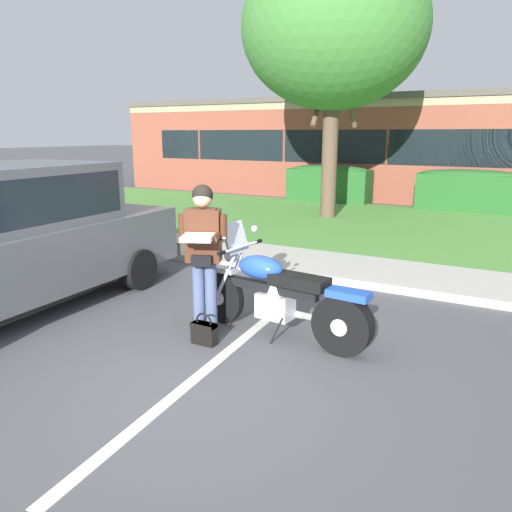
{
  "coord_description": "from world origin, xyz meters",
  "views": [
    {
      "loc": [
        2.71,
        -3.53,
        2.23
      ],
      "look_at": [
        0.04,
        1.31,
        0.85
      ],
      "focal_mm": 34.44,
      "sensor_mm": 36.0,
      "label": 1
    }
  ],
  "objects": [
    {
      "name": "stall_stripe_0",
      "position": [
        -2.68,
        0.2,
        0.0
      ],
      "size": [
        0.42,
        4.4,
        0.01
      ],
      "primitive_type": "cube",
      "rotation": [
        0.0,
        0.0,
        0.07
      ],
      "color": "silver",
      "rests_on": "ground"
    },
    {
      "name": "shade_tree",
      "position": [
        -1.9,
        8.8,
        4.72
      ],
      "size": [
        4.59,
        4.59,
        6.69
      ],
      "color": "brown",
      "rests_on": "ground"
    },
    {
      "name": "hedge_center_left",
      "position": [
        1.27,
        11.84,
        0.65
      ],
      "size": [
        2.9,
        0.9,
        1.24
      ],
      "color": "#235623",
      "rests_on": "ground"
    },
    {
      "name": "grass_lawn",
      "position": [
        0.0,
        8.4,
        0.03
      ],
      "size": [
        60.0,
        6.83,
        0.06
      ],
      "primitive_type": "cube",
      "color": "#518E3D",
      "rests_on": "ground"
    },
    {
      "name": "rider_person",
      "position": [
        -0.32,
        0.78,
        1.01
      ],
      "size": [
        0.57,
        0.66,
        1.7
      ],
      "color": "black",
      "rests_on": "ground"
    },
    {
      "name": "stall_stripe_1",
      "position": [
        0.17,
        0.2,
        0.0
      ],
      "size": [
        0.42,
        4.4,
        0.01
      ],
      "primitive_type": "cube",
      "rotation": [
        0.0,
        0.0,
        0.07
      ],
      "color": "silver",
      "rests_on": "ground"
    },
    {
      "name": "brick_building",
      "position": [
        -1.35,
        18.42,
        1.75
      ],
      "size": [
        21.66,
        12.03,
        3.49
      ],
      "color": "brown",
      "rests_on": "ground"
    },
    {
      "name": "handbag",
      "position": [
        -0.18,
        0.55,
        0.14
      ],
      "size": [
        0.28,
        0.13,
        0.36
      ],
      "color": "black",
      "rests_on": "ground"
    },
    {
      "name": "curb_strip",
      "position": [
        0.0,
        3.39,
        0.06
      ],
      "size": [
        60.0,
        0.2,
        0.12
      ],
      "primitive_type": "cube",
      "color": "#B7B2A8",
      "rests_on": "ground"
    },
    {
      "name": "ground_plane",
      "position": [
        0.0,
        0.0,
        0.0
      ],
      "size": [
        140.0,
        140.0,
        0.0
      ],
      "primitive_type": "plane",
      "color": "#4C4C51"
    },
    {
      "name": "motorcycle",
      "position": [
        0.5,
        1.11,
        0.49
      ],
      "size": [
        2.24,
        0.82,
        1.26
      ],
      "color": "black",
      "rests_on": "ground"
    },
    {
      "name": "parked_suv_adjacent",
      "position": [
        -2.99,
        0.17,
        0.96
      ],
      "size": [
        2.14,
        4.9,
        1.86
      ],
      "color": "#515459",
      "rests_on": "ground"
    },
    {
      "name": "concrete_walk",
      "position": [
        0.0,
        4.24,
        0.04
      ],
      "size": [
        60.0,
        1.5,
        0.08
      ],
      "primitive_type": "cube",
      "color": "#B7B2A8",
      "rests_on": "ground"
    },
    {
      "name": "hedge_left",
      "position": [
        -3.03,
        11.84,
        0.65
      ],
      "size": [
        2.7,
        0.9,
        1.24
      ],
      "color": "#235623",
      "rests_on": "ground"
    }
  ]
}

